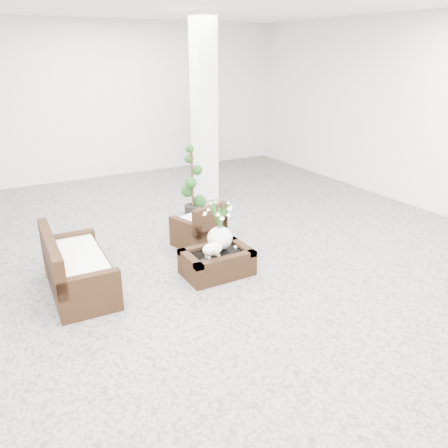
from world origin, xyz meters
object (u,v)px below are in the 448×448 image
coffee_table (217,263)px  armchair (198,224)px  topiary (192,182)px  loveseat (78,262)px

coffee_table → armchair: (0.23, 1.01, 0.19)m
armchair → topiary: 1.32m
loveseat → armchair: bearing=-72.2°
topiary → loveseat: bearing=-144.2°
coffee_table → loveseat: loveseat is taller
coffee_table → armchair: bearing=77.4°
coffee_table → armchair: armchair is taller
coffee_table → loveseat: (-1.70, 0.46, 0.23)m
armchair → coffee_table: bearing=59.9°
armchair → loveseat: loveseat is taller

